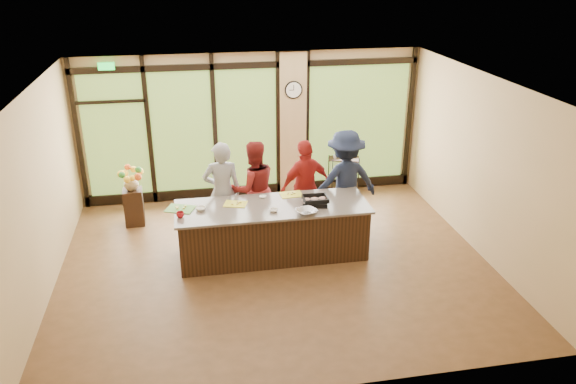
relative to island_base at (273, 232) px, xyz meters
name	(u,v)px	position (x,y,z in m)	size (l,w,h in m)	color
floor	(276,263)	(0.00, -0.30, -0.44)	(7.00, 7.00, 0.00)	#53381D
ceiling	(274,85)	(0.00, -0.30, 2.56)	(7.00, 7.00, 0.00)	white
back_wall	(252,126)	(0.00, 2.70, 1.06)	(7.00, 7.00, 0.00)	tan
left_wall	(39,196)	(-3.50, -0.30, 1.06)	(6.00, 6.00, 0.00)	tan
right_wall	(482,166)	(3.50, -0.30, 1.06)	(6.00, 6.00, 0.00)	tan
window_wall	(260,131)	(0.16, 2.65, 0.95)	(6.90, 0.12, 3.00)	tan
island_base	(273,232)	(0.00, 0.00, 0.00)	(3.10, 1.00, 0.88)	black
countertop	(272,207)	(0.00, 0.00, 0.46)	(3.20, 1.10, 0.04)	gray
wall_clock	(294,90)	(0.85, 2.57, 1.81)	(0.36, 0.04, 0.36)	black
cook_left	(222,192)	(-0.77, 0.72, 0.48)	(0.67, 0.44, 1.84)	gray
cook_midleft	(254,189)	(-0.21, 0.84, 0.45)	(0.87, 0.68, 1.78)	maroon
cook_midright	(306,187)	(0.73, 0.80, 0.44)	(1.03, 0.43, 1.76)	maroon
cook_right	(345,181)	(1.45, 0.74, 0.52)	(1.23, 0.71, 1.91)	#161D31
roasting_pan	(315,203)	(0.71, -0.08, 0.52)	(0.40, 0.31, 0.07)	black
mixing_bowl	(307,212)	(0.49, -0.41, 0.52)	(0.31, 0.31, 0.08)	silver
cutting_board_left	(180,209)	(-1.50, 0.14, 0.49)	(0.44, 0.33, 0.01)	#4F8E33
cutting_board_center	(235,204)	(-0.60, 0.17, 0.49)	(0.37, 0.27, 0.01)	yellow
cutting_board_right	(291,194)	(0.39, 0.39, 0.49)	(0.38, 0.28, 0.01)	yellow
prep_bowl_near	(201,209)	(-1.17, 0.04, 0.51)	(0.17, 0.17, 0.05)	white
prep_bowl_mid	(274,210)	(-0.02, -0.23, 0.50)	(0.14, 0.14, 0.04)	white
prep_bowl_far	(263,197)	(-0.11, 0.36, 0.49)	(0.12, 0.12, 0.03)	white
red_ramekin	(180,215)	(-1.50, -0.18, 0.53)	(0.12, 0.12, 0.10)	maroon
flower_stand	(134,207)	(-2.39, 1.65, -0.09)	(0.35, 0.35, 0.70)	black
flower_vase	(131,183)	(-2.39, 1.65, 0.40)	(0.27, 0.27, 0.28)	olive
bar_cart	(344,170)	(1.92, 2.45, 0.07)	(0.71, 0.54, 0.86)	black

